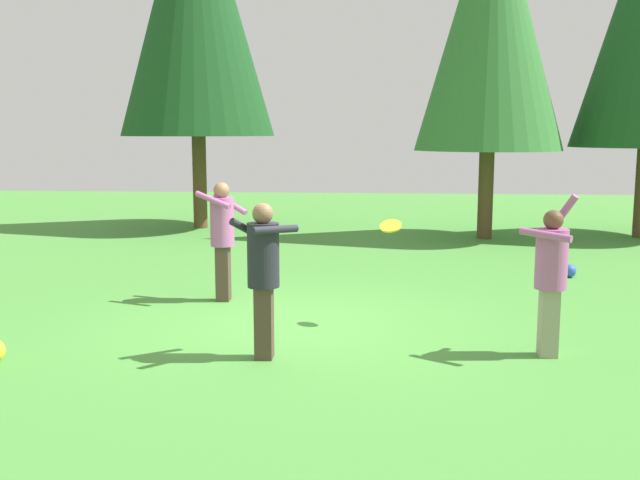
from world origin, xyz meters
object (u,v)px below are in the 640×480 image
(person_catcher, at_px, (222,231))
(ball_blue, at_px, (569,271))
(frisbee, at_px, (391,226))
(tree_right, at_px, (492,18))
(person_bystander, at_px, (263,267))
(person_thrower, at_px, (551,270))

(person_catcher, relative_size, ball_blue, 7.77)
(frisbee, bearing_deg, tree_right, 73.47)
(person_catcher, xyz_separation_m, person_bystander, (1.00, -2.61, -0.02))
(person_catcher, xyz_separation_m, tree_right, (4.64, 6.55, 3.87))
(frisbee, bearing_deg, person_thrower, -34.62)
(frisbee, distance_m, ball_blue, 4.59)
(person_catcher, bearing_deg, frisbee, -0.00)
(tree_right, bearing_deg, person_catcher, -125.32)
(frisbee, relative_size, ball_blue, 1.52)
(person_thrower, distance_m, frisbee, 2.08)
(person_catcher, height_order, ball_blue, person_catcher)
(frisbee, bearing_deg, person_bystander, -132.43)
(frisbee, relative_size, tree_right, 0.04)
(person_thrower, distance_m, person_bystander, 3.07)
(person_catcher, distance_m, person_bystander, 2.79)
(ball_blue, relative_size, tree_right, 0.03)
(person_bystander, bearing_deg, person_catcher, 63.46)
(person_catcher, relative_size, frisbee, 5.13)
(frisbee, distance_m, tree_right, 8.79)
(person_thrower, relative_size, ball_blue, 8.01)
(person_bystander, distance_m, tree_right, 10.60)
(person_catcher, bearing_deg, ball_blue, 46.62)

